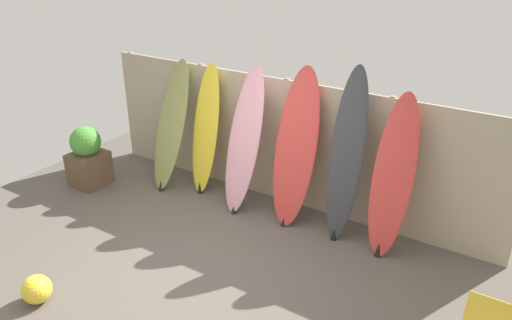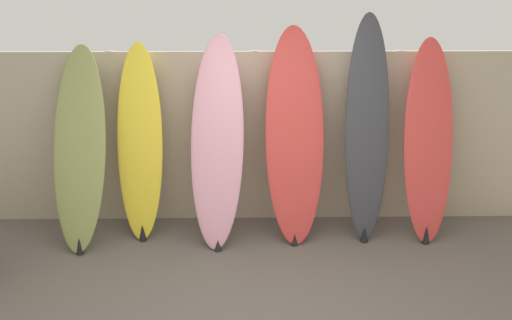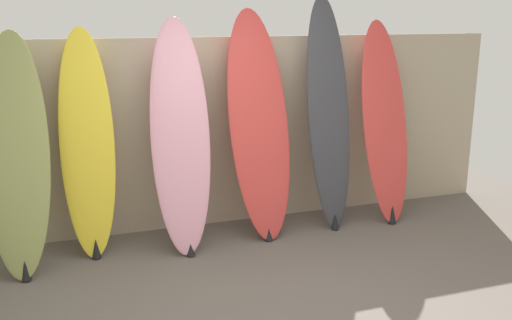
{
  "view_description": "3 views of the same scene",
  "coord_description": "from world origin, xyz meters",
  "px_view_note": "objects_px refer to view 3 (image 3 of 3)",
  "views": [
    {
      "loc": [
        3.12,
        -3.61,
        3.61
      ],
      "look_at": [
        0.18,
        0.99,
        1.07
      ],
      "focal_mm": 35.0,
      "sensor_mm": 36.0,
      "label": 1
    },
    {
      "loc": [
        -0.07,
        -2.97,
        2.43
      ],
      "look_at": [
        -0.01,
        0.88,
        1.06
      ],
      "focal_mm": 35.0,
      "sensor_mm": 36.0,
      "label": 2
    },
    {
      "loc": [
        -1.31,
        -3.17,
        2.01
      ],
      "look_at": [
        0.07,
        0.84,
        0.92
      ],
      "focal_mm": 40.0,
      "sensor_mm": 36.0,
      "label": 3
    }
  ],
  "objects_px": {
    "surfboard_olive_0": "(16,154)",
    "surfboard_red_5": "(385,123)",
    "surfboard_red_3": "(259,125)",
    "surfboard_yellow_1": "(87,145)",
    "surfboard_pink_2": "(180,136)",
    "surfboard_charcoal_4": "(329,114)"
  },
  "relations": [
    {
      "from": "surfboard_yellow_1",
      "to": "surfboard_charcoal_4",
      "type": "relative_size",
      "value": 0.87
    },
    {
      "from": "surfboard_pink_2",
      "to": "surfboard_charcoal_4",
      "type": "bearing_deg",
      "value": 3.58
    },
    {
      "from": "surfboard_red_3",
      "to": "surfboard_olive_0",
      "type": "bearing_deg",
      "value": -177.54
    },
    {
      "from": "surfboard_pink_2",
      "to": "surfboard_charcoal_4",
      "type": "height_order",
      "value": "surfboard_charcoal_4"
    },
    {
      "from": "surfboard_charcoal_4",
      "to": "surfboard_red_5",
      "type": "height_order",
      "value": "surfboard_charcoal_4"
    },
    {
      "from": "surfboard_red_3",
      "to": "surfboard_charcoal_4",
      "type": "height_order",
      "value": "surfboard_charcoal_4"
    },
    {
      "from": "surfboard_olive_0",
      "to": "surfboard_red_5",
      "type": "relative_size",
      "value": 0.97
    },
    {
      "from": "surfboard_yellow_1",
      "to": "surfboard_charcoal_4",
      "type": "xyz_separation_m",
      "value": [
        2.21,
        -0.04,
        0.14
      ]
    },
    {
      "from": "surfboard_yellow_1",
      "to": "surfboard_red_5",
      "type": "bearing_deg",
      "value": -1.3
    },
    {
      "from": "surfboard_red_3",
      "to": "surfboard_red_5",
      "type": "bearing_deg",
      "value": -0.98
    },
    {
      "from": "surfboard_red_3",
      "to": "surfboard_charcoal_4",
      "type": "distance_m",
      "value": 0.7
    },
    {
      "from": "surfboard_yellow_1",
      "to": "surfboard_red_3",
      "type": "bearing_deg",
      "value": -1.57
    },
    {
      "from": "surfboard_yellow_1",
      "to": "surfboard_red_3",
      "type": "xyz_separation_m",
      "value": [
        1.51,
        -0.04,
        0.08
      ]
    },
    {
      "from": "surfboard_charcoal_4",
      "to": "surfboard_olive_0",
      "type": "bearing_deg",
      "value": -178.09
    },
    {
      "from": "surfboard_red_3",
      "to": "surfboard_red_5",
      "type": "height_order",
      "value": "surfboard_red_3"
    },
    {
      "from": "surfboard_olive_0",
      "to": "surfboard_yellow_1",
      "type": "bearing_deg",
      "value": 13.36
    },
    {
      "from": "surfboard_red_5",
      "to": "surfboard_yellow_1",
      "type": "bearing_deg",
      "value": 178.7
    },
    {
      "from": "surfboard_red_3",
      "to": "surfboard_charcoal_4",
      "type": "bearing_deg",
      "value": 0.3
    },
    {
      "from": "surfboard_red_3",
      "to": "surfboard_yellow_1",
      "type": "bearing_deg",
      "value": 178.43
    },
    {
      "from": "surfboard_olive_0",
      "to": "surfboard_red_5",
      "type": "height_order",
      "value": "surfboard_red_5"
    },
    {
      "from": "surfboard_yellow_1",
      "to": "surfboard_red_5",
      "type": "height_order",
      "value": "surfboard_red_5"
    },
    {
      "from": "surfboard_olive_0",
      "to": "surfboard_red_3",
      "type": "distance_m",
      "value": 2.06
    }
  ]
}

